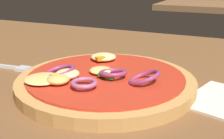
{
  "coord_description": "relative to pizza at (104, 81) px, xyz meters",
  "views": [
    {
      "loc": [
        0.14,
        -0.33,
        0.18
      ],
      "look_at": [
        -0.02,
        0.03,
        0.05
      ],
      "focal_mm": 46.21,
      "sensor_mm": 36.0,
      "label": 1
    }
  ],
  "objects": [
    {
      "name": "fork",
      "position": [
        -0.18,
        0.01,
        -0.01
      ],
      "size": [
        0.15,
        0.03,
        0.01
      ],
      "color": "silver",
      "rests_on": "dining_table"
    },
    {
      "name": "pizza",
      "position": [
        0.0,
        0.0,
        0.0
      ],
      "size": [
        0.24,
        0.24,
        0.04
      ],
      "color": "tan",
      "rests_on": "dining_table"
    },
    {
      "name": "dining_table",
      "position": [
        0.02,
        -0.0,
        -0.03
      ],
      "size": [
        1.34,
        0.82,
        0.03
      ],
      "color": "brown",
      "rests_on": "ground"
    }
  ]
}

